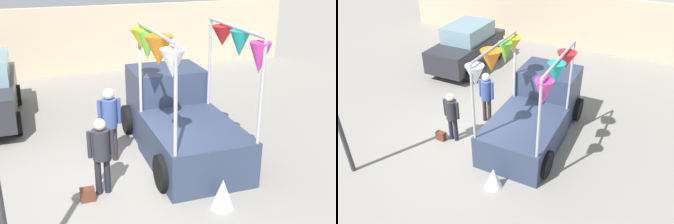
{
  "view_description": "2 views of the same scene",
  "coord_description": "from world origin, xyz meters",
  "views": [
    {
      "loc": [
        -1.67,
        -7.9,
        4.6
      ],
      "look_at": [
        1.07,
        0.27,
        1.28
      ],
      "focal_mm": 45.0,
      "sensor_mm": 36.0,
      "label": 1
    },
    {
      "loc": [
        4.47,
        -7.08,
        6.21
      ],
      "look_at": [
        1.12,
        -0.26,
        1.34
      ],
      "focal_mm": 35.0,
      "sensor_mm": 36.0,
      "label": 2
    }
  ],
  "objects": [
    {
      "name": "folded_kite_bundle_white",
      "position": [
        1.49,
        -1.73,
        0.3
      ],
      "size": [
        0.62,
        0.62,
        0.6
      ],
      "primitive_type": "cone",
      "rotation": [
        0.0,
        0.0,
        0.82
      ],
      "color": "white",
      "rests_on": "ground"
    },
    {
      "name": "brick_boundary_wall",
      "position": [
        0.0,
        8.68,
        1.3
      ],
      "size": [
        18.0,
        0.36,
        2.6
      ],
      "primitive_type": "cube",
      "color": "tan",
      "rests_on": "ground"
    },
    {
      "name": "handbag",
      "position": [
        -0.91,
        -0.69,
        0.14
      ],
      "size": [
        0.28,
        0.16,
        0.28
      ],
      "primitive_type": "cube",
      "color": "#592D1E",
      "rests_on": "ground"
    },
    {
      "name": "person_vendor",
      "position": [
        -0.13,
        0.85,
        1.08
      ],
      "size": [
        0.53,
        0.34,
        1.77
      ],
      "color": "#2D2823",
      "rests_on": "ground"
    },
    {
      "name": "ground_plane",
      "position": [
        0.0,
        0.0,
        0.0
      ],
      "size": [
        60.0,
        60.0,
        0.0
      ],
      "primitive_type": "plane",
      "color": "gray"
    },
    {
      "name": "vendor_truck",
      "position": [
        1.56,
        0.97,
        0.91
      ],
      "size": [
        2.43,
        4.08,
        3.14
      ],
      "color": "#2D3851",
      "rests_on": "ground"
    },
    {
      "name": "person_customer",
      "position": [
        -0.56,
        -0.49,
        0.97
      ],
      "size": [
        0.53,
        0.34,
        1.61
      ],
      "color": "black",
      "rests_on": "ground"
    },
    {
      "name": "parked_car",
      "position": [
        -3.02,
        4.37,
        0.94
      ],
      "size": [
        1.88,
        4.0,
        1.88
      ],
      "color": "#26262B",
      "rests_on": "ground"
    }
  ]
}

